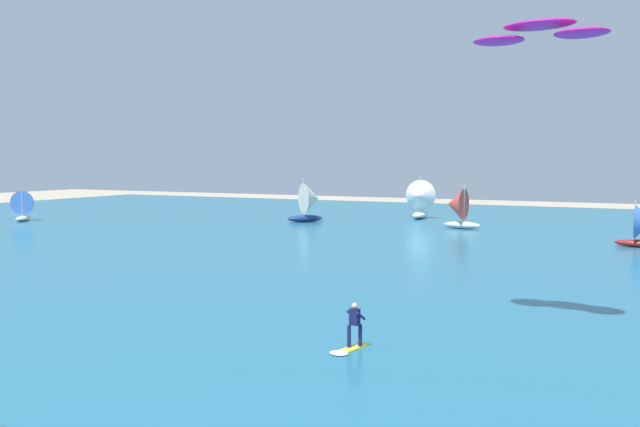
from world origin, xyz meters
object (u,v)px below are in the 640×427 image
Objects in this scene: sailboat_far_left at (457,208)px; sailboat_mid_right at (24,205)px; kitesurfer at (352,333)px; sailboat_trailing at (419,199)px; kite at (539,32)px; sailboat_heeled_over at (310,202)px.

sailboat_mid_right is (-46.08, -13.31, -0.32)m from sailboat_far_left.
sailboat_mid_right is (-53.29, 30.03, 1.14)m from kitesurfer.
sailboat_trailing is (-6.70, 8.64, 0.26)m from sailboat_far_left.
kitesurfer is 43.97m from sailboat_far_left.
kite is at bearing 44.41° from kitesurfer.
sailboat_trailing is (39.38, 21.96, 0.58)m from sailboat_mid_right.
sailboat_far_left is 1.18× the size of sailboat_mid_right.
sailboat_heeled_over is (29.63, 13.06, 0.48)m from sailboat_mid_right.
sailboat_far_left is (-12.68, 38.00, -9.63)m from kite.
sailboat_heeled_over reaches higher than kitesurfer.
sailboat_mid_right is 0.75× the size of sailboat_trailing.
sailboat_mid_right is at bearing -163.88° from sailboat_far_left.
sailboat_trailing is at bearing 104.98° from kitesurfer.
sailboat_trailing is at bearing 112.56° from kite.
kitesurfer is 61.18m from sailboat_mid_right.
kitesurfer is 53.85m from sailboat_trailing.
kitesurfer is 49.18m from sailboat_heeled_over.
sailboat_heeled_over is (-16.44, -0.26, 0.16)m from sailboat_far_left.
kitesurfer is at bearing -135.59° from kite.
sailboat_far_left is at bearing 108.45° from kite.
sailboat_mid_right reaches higher than kitesurfer.
kite is 48.60m from sailboat_heeled_over.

